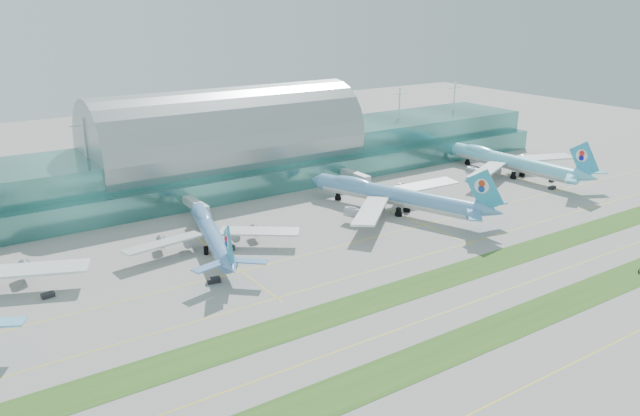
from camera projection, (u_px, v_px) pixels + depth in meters
ground at (426, 288)px, 179.34m from camera, size 700.00×700.00×0.00m
terminal at (228, 153)px, 276.60m from camera, size 340.00×69.10×36.00m
grass_strip_near at (502, 328)px, 157.21m from camera, size 420.00×12.00×0.08m
grass_strip_far at (421, 285)px, 180.91m from camera, size 420.00×12.00×0.08m
taxiline_a at (571, 364)px, 141.42m from camera, size 420.00×0.35×0.01m
taxiline_b at (462, 306)px, 168.28m from camera, size 420.00×0.35×0.01m
taxiline_c at (386, 267)px, 193.55m from camera, size 420.00×0.35×0.01m
taxiline_d at (345, 245)px, 210.93m from camera, size 420.00×0.35×0.01m
airliner_b at (211, 233)px, 205.56m from camera, size 56.95×65.72×18.32m
airliner_c at (392, 194)px, 242.01m from camera, size 69.31×80.71×23.03m
airliner_d at (510, 161)px, 292.91m from camera, size 73.26×83.20×22.90m
gse_b at (48, 295)px, 173.16m from camera, size 3.68×2.22×1.40m
gse_c at (214, 280)px, 182.29m from camera, size 4.14×2.85×1.50m
gse_d at (228, 248)px, 205.61m from camera, size 4.08×2.14×1.62m
gse_e at (372, 218)px, 234.49m from camera, size 4.29×2.90×1.77m
gse_f at (457, 210)px, 243.99m from camera, size 3.32×2.12×1.35m
gse_g at (552, 188)px, 273.43m from camera, size 3.56×2.07×1.35m
gse_h at (552, 180)px, 285.23m from camera, size 3.98×2.62×1.47m
taxiway_sign_east at (640, 270)px, 189.44m from camera, size 2.71×1.15×1.17m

